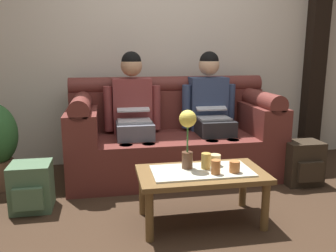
{
  "coord_description": "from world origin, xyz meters",
  "views": [
    {
      "loc": [
        -0.66,
        -2.19,
        1.22
      ],
      "look_at": [
        -0.11,
        0.82,
        0.57
      ],
      "focal_mm": 37.45,
      "sensor_mm": 36.0,
      "label": 1
    }
  ],
  "objects_px": {
    "flower_vase": "(188,131)",
    "coffee_table": "(201,178)",
    "cup_near_right": "(215,160)",
    "cup_far_left": "(216,167)",
    "cup_near_left": "(235,167)",
    "backpack_right": "(302,163)",
    "couch": "(173,137)",
    "person_left": "(133,110)",
    "person_right": "(211,108)",
    "cup_far_center": "(206,161)",
    "backpack_left": "(31,187)"
  },
  "relations": [
    {
      "from": "flower_vase",
      "to": "coffee_table",
      "type": "bearing_deg",
      "value": -34.22
    },
    {
      "from": "cup_near_right",
      "to": "cup_far_left",
      "type": "xyz_separation_m",
      "value": [
        -0.05,
        -0.18,
        0.01
      ]
    },
    {
      "from": "cup_near_left",
      "to": "backpack_right",
      "type": "height_order",
      "value": "cup_near_left"
    },
    {
      "from": "couch",
      "to": "backpack_right",
      "type": "height_order",
      "value": "couch"
    },
    {
      "from": "couch",
      "to": "person_left",
      "type": "height_order",
      "value": "person_left"
    },
    {
      "from": "person_left",
      "to": "backpack_right",
      "type": "relative_size",
      "value": 3.01
    },
    {
      "from": "cup_near_right",
      "to": "backpack_right",
      "type": "bearing_deg",
      "value": 25.1
    },
    {
      "from": "person_right",
      "to": "cup_far_center",
      "type": "relative_size",
      "value": 10.75
    },
    {
      "from": "person_left",
      "to": "cup_near_right",
      "type": "height_order",
      "value": "person_left"
    },
    {
      "from": "couch",
      "to": "person_left",
      "type": "distance_m",
      "value": 0.48
    },
    {
      "from": "person_right",
      "to": "backpack_right",
      "type": "xyz_separation_m",
      "value": [
        0.74,
        -0.52,
        -0.46
      ]
    },
    {
      "from": "cup_far_left",
      "to": "backpack_right",
      "type": "relative_size",
      "value": 0.24
    },
    {
      "from": "person_left",
      "to": "backpack_left",
      "type": "xyz_separation_m",
      "value": [
        -0.86,
        -0.64,
        -0.47
      ]
    },
    {
      "from": "person_left",
      "to": "backpack_right",
      "type": "distance_m",
      "value": 1.67
    },
    {
      "from": "coffee_table",
      "to": "backpack_left",
      "type": "bearing_deg",
      "value": 160.85
    },
    {
      "from": "cup_near_right",
      "to": "cup_near_left",
      "type": "bearing_deg",
      "value": -61.19
    },
    {
      "from": "person_left",
      "to": "cup_far_center",
      "type": "xyz_separation_m",
      "value": [
        0.43,
        -1.04,
        -0.21
      ]
    },
    {
      "from": "cup_near_left",
      "to": "cup_far_left",
      "type": "xyz_separation_m",
      "value": [
        -0.14,
        -0.01,
        0.01
      ]
    },
    {
      "from": "person_right",
      "to": "coffee_table",
      "type": "xyz_separation_m",
      "value": [
        -0.39,
        -1.07,
        -0.33
      ]
    },
    {
      "from": "backpack_left",
      "to": "backpack_right",
      "type": "xyz_separation_m",
      "value": [
        2.38,
        0.12,
        0.02
      ]
    },
    {
      "from": "person_left",
      "to": "cup_far_center",
      "type": "distance_m",
      "value": 1.15
    },
    {
      "from": "cup_near_right",
      "to": "cup_far_center",
      "type": "xyz_separation_m",
      "value": [
        -0.09,
        -0.05,
        0.02
      ]
    },
    {
      "from": "flower_vase",
      "to": "backpack_right",
      "type": "distance_m",
      "value": 1.4
    },
    {
      "from": "coffee_table",
      "to": "cup_far_center",
      "type": "distance_m",
      "value": 0.13
    },
    {
      "from": "cup_far_center",
      "to": "coffee_table",
      "type": "bearing_deg",
      "value": -142.7
    },
    {
      "from": "flower_vase",
      "to": "cup_near_left",
      "type": "bearing_deg",
      "value": -25.09
    },
    {
      "from": "cup_far_left",
      "to": "person_left",
      "type": "bearing_deg",
      "value": 111.7
    },
    {
      "from": "person_left",
      "to": "backpack_right",
      "type": "bearing_deg",
      "value": -18.78
    },
    {
      "from": "cup_far_left",
      "to": "backpack_left",
      "type": "relative_size",
      "value": 0.26
    },
    {
      "from": "couch",
      "to": "cup_near_right",
      "type": "height_order",
      "value": "couch"
    },
    {
      "from": "flower_vase",
      "to": "cup_near_left",
      "type": "xyz_separation_m",
      "value": [
        0.31,
        -0.14,
        -0.24
      ]
    },
    {
      "from": "cup_near_right",
      "to": "person_left",
      "type": "bearing_deg",
      "value": 117.52
    },
    {
      "from": "person_left",
      "to": "cup_near_right",
      "type": "relative_size",
      "value": 14.61
    },
    {
      "from": "person_right",
      "to": "cup_far_left",
      "type": "height_order",
      "value": "person_right"
    },
    {
      "from": "cup_near_right",
      "to": "backpack_left",
      "type": "bearing_deg",
      "value": 165.64
    },
    {
      "from": "cup_far_center",
      "to": "cup_far_left",
      "type": "distance_m",
      "value": 0.13
    },
    {
      "from": "cup_far_center",
      "to": "backpack_right",
      "type": "height_order",
      "value": "cup_far_center"
    },
    {
      "from": "cup_near_right",
      "to": "cup_far_left",
      "type": "bearing_deg",
      "value": -106.07
    },
    {
      "from": "cup_near_right",
      "to": "cup_far_left",
      "type": "relative_size",
      "value": 0.85
    },
    {
      "from": "cup_far_center",
      "to": "backpack_right",
      "type": "xyz_separation_m",
      "value": [
        1.09,
        0.52,
        -0.25
      ]
    },
    {
      "from": "couch",
      "to": "cup_near_left",
      "type": "distance_m",
      "value": 1.18
    },
    {
      "from": "cup_far_center",
      "to": "backpack_right",
      "type": "bearing_deg",
      "value": 25.63
    },
    {
      "from": "coffee_table",
      "to": "backpack_left",
      "type": "distance_m",
      "value": 1.33
    },
    {
      "from": "cup_near_left",
      "to": "couch",
      "type": "bearing_deg",
      "value": 100.48
    },
    {
      "from": "cup_near_left",
      "to": "coffee_table",
      "type": "bearing_deg",
      "value": 159.31
    },
    {
      "from": "person_right",
      "to": "person_left",
      "type": "bearing_deg",
      "value": -179.99
    },
    {
      "from": "backpack_left",
      "to": "cup_near_right",
      "type": "bearing_deg",
      "value": -14.36
    },
    {
      "from": "coffee_table",
      "to": "cup_far_center",
      "type": "xyz_separation_m",
      "value": [
        0.04,
        0.03,
        0.12
      ]
    },
    {
      "from": "cup_far_left",
      "to": "backpack_left",
      "type": "bearing_deg",
      "value": 158.18
    },
    {
      "from": "cup_near_left",
      "to": "person_right",
      "type": "bearing_deg",
      "value": 81.24
    }
  ]
}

